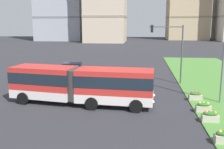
{
  "coord_description": "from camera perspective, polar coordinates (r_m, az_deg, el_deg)",
  "views": [
    {
      "loc": [
        2.93,
        -6.76,
        6.47
      ],
      "look_at": [
        0.32,
        15.23,
        2.2
      ],
      "focal_mm": 41.94,
      "sensor_mm": 36.0,
      "label": 1
    }
  ],
  "objects": [
    {
      "name": "traffic_light_far_right",
      "position": [
        29.0,
        12.87,
        6.46
      ],
      "size": [
        3.64,
        0.28,
        6.4
      ],
      "color": "#474C51",
      "rests_on": "ground"
    },
    {
      "name": "flower_planter_5",
      "position": [
        23.63,
        17.73,
        -4.43
      ],
      "size": [
        1.1,
        0.56,
        0.74
      ],
      "color": "#B7AD9E",
      "rests_on": "grass_median"
    },
    {
      "name": "car_navy_sedan",
      "position": [
        34.28,
        -8.49,
        1.2
      ],
      "size": [
        4.58,
        2.43,
        1.58
      ],
      "color": "#19234C",
      "rests_on": "ground"
    },
    {
      "name": "flower_planter_3",
      "position": [
        18.86,
        20.63,
        -8.5
      ],
      "size": [
        1.1,
        0.56,
        0.74
      ],
      "color": "#B7AD9E",
      "rests_on": "grass_median"
    },
    {
      "name": "flower_planter_4",
      "position": [
        20.73,
        19.32,
        -6.67
      ],
      "size": [
        1.1,
        0.56,
        0.74
      ],
      "color": "#B7AD9E",
      "rests_on": "grass_median"
    },
    {
      "name": "articulated_bus",
      "position": [
        21.43,
        -6.8,
        -2.15
      ],
      "size": [
        12.03,
        3.86,
        3.0
      ],
      "color": "red",
      "rests_on": "ground"
    }
  ]
}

